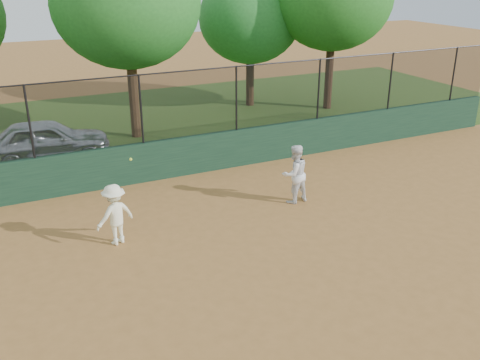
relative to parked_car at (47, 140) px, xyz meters
name	(u,v)px	position (x,y,z in m)	size (l,w,h in m)	color
ground	(251,275)	(2.87, -9.21, -0.68)	(80.00, 80.00, 0.00)	#A36B34
back_wall	(161,160)	(2.87, -3.21, -0.08)	(26.00, 0.20, 1.20)	#1B3B26
grass_strip	(115,127)	(2.87, 2.79, -0.68)	(36.00, 12.00, 0.01)	#2C4816
parked_car	(47,140)	(0.00, 0.00, 0.00)	(1.60, 3.98, 1.36)	#AFB4B9
player_second	(295,174)	(5.59, -6.39, 0.13)	(0.79, 0.61, 1.62)	white
player_main	(115,214)	(0.68, -6.62, 0.05)	(1.07, 0.83, 2.13)	white
fence_assembly	(157,106)	(2.84, -3.21, 1.56)	(26.00, 0.06, 2.00)	black
tree_2	(127,4)	(3.31, 1.24, 4.08)	(5.17, 4.70, 7.01)	#4D311B
tree_3	(250,18)	(9.28, 3.65, 3.16)	(4.53, 4.12, 5.81)	#3A2513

